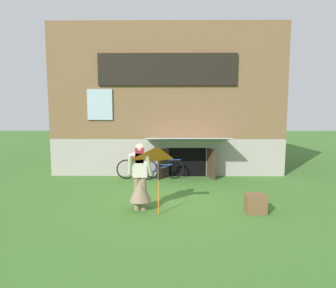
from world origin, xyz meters
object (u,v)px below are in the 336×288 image
Objects in this scene: bicycle_blue at (162,169)px; kite at (157,164)px; wooden_crate at (256,204)px; bicycle_silver at (140,168)px; person at (140,182)px.

kite is at bearing -101.74° from bicycle_blue.
bicycle_silver is at bearing 131.97° from wooden_crate.
person reaches higher than wooden_crate.
kite is 2.51m from wooden_crate.
person is 3.22m from bicycle_blue.
wooden_crate is at bearing -54.68° from bicycle_silver.
kite reaches higher than wooden_crate.
bicycle_blue is 0.79m from bicycle_silver.
kite is 3.80m from bicycle_blue.
kite reaches higher than bicycle_blue.
kite is at bearing -170.96° from wooden_crate.
bicycle_silver is at bearing 102.01° from kite.
kite is 0.93× the size of bicycle_blue.
person reaches higher than bicycle_silver.
person is 3.29m from bicycle_silver.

